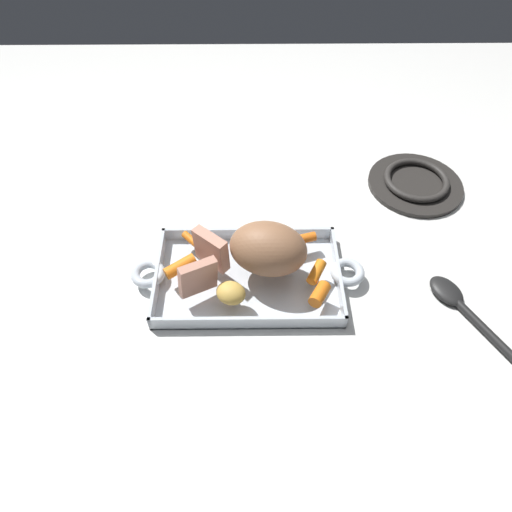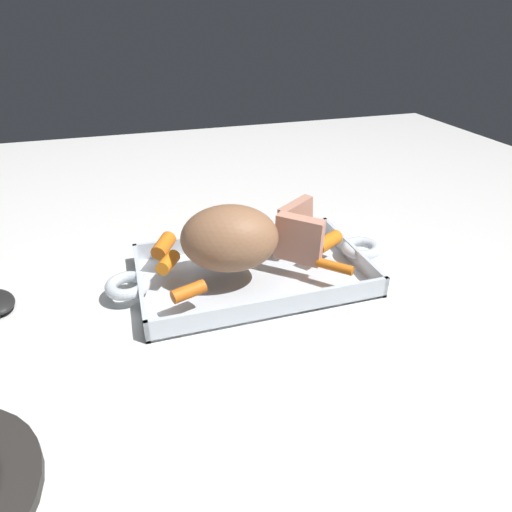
{
  "view_description": "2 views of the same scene",
  "coord_description": "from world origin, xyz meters",
  "px_view_note": "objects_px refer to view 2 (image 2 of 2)",
  "views": [
    {
      "loc": [
        -0.01,
        0.5,
        0.68
      ],
      "look_at": [
        -0.02,
        -0.01,
        0.05
      ],
      "focal_mm": 31.27,
      "sensor_mm": 36.0,
      "label": 1
    },
    {
      "loc": [
        -0.16,
        -0.54,
        0.37
      ],
      "look_at": [
        0.0,
        -0.02,
        0.05
      ],
      "focal_mm": 30.64,
      "sensor_mm": 36.0,
      "label": 2
    }
  ],
  "objects_px": {
    "roasting_dish": "(253,273)",
    "roast_slice_thick": "(299,239)",
    "pork_roast": "(230,238)",
    "baby_carrot_short": "(327,242)",
    "potato_halved": "(258,229)",
    "baby_carrot_center_left": "(168,262)",
    "baby_carrot_northwest": "(164,246)",
    "baby_carrot_southeast": "(189,291)",
    "baby_carrot_center_right": "(335,266)",
    "roast_slice_thin": "(296,222)"
  },
  "relations": [
    {
      "from": "roasting_dish",
      "to": "roast_slice_thick",
      "type": "height_order",
      "value": "roast_slice_thick"
    },
    {
      "from": "roast_slice_thick",
      "to": "roasting_dish",
      "type": "bearing_deg",
      "value": 163.3
    },
    {
      "from": "pork_roast",
      "to": "baby_carrot_short",
      "type": "bearing_deg",
      "value": 3.24
    },
    {
      "from": "baby_carrot_short",
      "to": "potato_halved",
      "type": "xyz_separation_m",
      "value": [
        -0.09,
        0.06,
        0.01
      ]
    },
    {
      "from": "baby_carrot_center_left",
      "to": "baby_carrot_northwest",
      "type": "bearing_deg",
      "value": 90.62
    },
    {
      "from": "baby_carrot_southeast",
      "to": "potato_halved",
      "type": "height_order",
      "value": "potato_halved"
    },
    {
      "from": "roasting_dish",
      "to": "baby_carrot_center_right",
      "type": "relative_size",
      "value": 8.01
    },
    {
      "from": "pork_roast",
      "to": "baby_carrot_center_left",
      "type": "bearing_deg",
      "value": 164.8
    },
    {
      "from": "baby_carrot_center_left",
      "to": "baby_carrot_southeast",
      "type": "bearing_deg",
      "value": -78.87
    },
    {
      "from": "pork_roast",
      "to": "baby_carrot_northwest",
      "type": "height_order",
      "value": "pork_roast"
    },
    {
      "from": "baby_carrot_short",
      "to": "potato_halved",
      "type": "relative_size",
      "value": 1.13
    },
    {
      "from": "roast_slice_thin",
      "to": "roast_slice_thick",
      "type": "bearing_deg",
      "value": -107.53
    },
    {
      "from": "baby_carrot_southeast",
      "to": "baby_carrot_short",
      "type": "xyz_separation_m",
      "value": [
        0.23,
        0.07,
        0.0
      ]
    },
    {
      "from": "baby_carrot_center_left",
      "to": "baby_carrot_northwest",
      "type": "height_order",
      "value": "baby_carrot_northwest"
    },
    {
      "from": "baby_carrot_short",
      "to": "pork_roast",
      "type": "bearing_deg",
      "value": -176.76
    },
    {
      "from": "baby_carrot_short",
      "to": "baby_carrot_northwest",
      "type": "bearing_deg",
      "value": 165.46
    },
    {
      "from": "baby_carrot_center_right",
      "to": "baby_carrot_northwest",
      "type": "relative_size",
      "value": 1.18
    },
    {
      "from": "roast_slice_thick",
      "to": "baby_carrot_northwest",
      "type": "xyz_separation_m",
      "value": [
        -0.19,
        0.08,
        -0.02
      ]
    },
    {
      "from": "pork_roast",
      "to": "baby_carrot_northwest",
      "type": "distance_m",
      "value": 0.12
    },
    {
      "from": "pork_roast",
      "to": "baby_carrot_center_left",
      "type": "relative_size",
      "value": 2.96
    },
    {
      "from": "baby_carrot_center_right",
      "to": "baby_carrot_northwest",
      "type": "height_order",
      "value": "baby_carrot_northwest"
    },
    {
      "from": "roast_slice_thick",
      "to": "roast_slice_thin",
      "type": "distance_m",
      "value": 0.06
    },
    {
      "from": "roast_slice_thick",
      "to": "roast_slice_thin",
      "type": "xyz_separation_m",
      "value": [
        0.02,
        0.06,
        -0.0
      ]
    },
    {
      "from": "roast_slice_thin",
      "to": "baby_carrot_center_right",
      "type": "relative_size",
      "value": 1.24
    },
    {
      "from": "baby_carrot_center_left",
      "to": "baby_carrot_southeast",
      "type": "distance_m",
      "value": 0.08
    },
    {
      "from": "roasting_dish",
      "to": "baby_carrot_northwest",
      "type": "relative_size",
      "value": 9.45
    },
    {
      "from": "roasting_dish",
      "to": "roast_slice_thick",
      "type": "bearing_deg",
      "value": -16.7
    },
    {
      "from": "pork_roast",
      "to": "baby_carrot_southeast",
      "type": "bearing_deg",
      "value": -140.72
    },
    {
      "from": "baby_carrot_center_right",
      "to": "potato_halved",
      "type": "xyz_separation_m",
      "value": [
        -0.08,
        0.13,
        0.01
      ]
    },
    {
      "from": "pork_roast",
      "to": "baby_carrot_short",
      "type": "height_order",
      "value": "pork_roast"
    },
    {
      "from": "pork_roast",
      "to": "baby_carrot_southeast",
      "type": "relative_size",
      "value": 3.05
    },
    {
      "from": "baby_carrot_center_right",
      "to": "baby_carrot_southeast",
      "type": "relative_size",
      "value": 1.18
    },
    {
      "from": "roast_slice_thick",
      "to": "potato_halved",
      "type": "xyz_separation_m",
      "value": [
        -0.04,
        0.08,
        -0.02
      ]
    },
    {
      "from": "pork_roast",
      "to": "baby_carrot_northwest",
      "type": "xyz_separation_m",
      "value": [
        -0.09,
        0.07,
        -0.04
      ]
    },
    {
      "from": "baby_carrot_short",
      "to": "roasting_dish",
      "type": "bearing_deg",
      "value": 179.7
    },
    {
      "from": "baby_carrot_center_right",
      "to": "roast_slice_thick",
      "type": "bearing_deg",
      "value": 131.29
    },
    {
      "from": "roasting_dish",
      "to": "baby_carrot_center_left",
      "type": "distance_m",
      "value": 0.13
    },
    {
      "from": "roast_slice_thick",
      "to": "baby_carrot_northwest",
      "type": "relative_size",
      "value": 1.53
    },
    {
      "from": "baby_carrot_center_right",
      "to": "baby_carrot_northwest",
      "type": "xyz_separation_m",
      "value": [
        -0.23,
        0.13,
        0.0
      ]
    },
    {
      "from": "pork_roast",
      "to": "baby_carrot_short",
      "type": "xyz_separation_m",
      "value": [
        0.16,
        0.01,
        -0.04
      ]
    },
    {
      "from": "roast_slice_thick",
      "to": "baby_carrot_southeast",
      "type": "relative_size",
      "value": 1.54
    },
    {
      "from": "roasting_dish",
      "to": "baby_carrot_short",
      "type": "distance_m",
      "value": 0.13
    },
    {
      "from": "roasting_dish",
      "to": "baby_carrot_southeast",
      "type": "bearing_deg",
      "value": -147.82
    },
    {
      "from": "roast_slice_thick",
      "to": "baby_carrot_center_right",
      "type": "relative_size",
      "value": 1.3
    },
    {
      "from": "roast_slice_thin",
      "to": "baby_carrot_short",
      "type": "bearing_deg",
      "value": -48.56
    },
    {
      "from": "roast_slice_thick",
      "to": "baby_carrot_center_left",
      "type": "height_order",
      "value": "roast_slice_thick"
    },
    {
      "from": "roasting_dish",
      "to": "baby_carrot_southeast",
      "type": "distance_m",
      "value": 0.13
    },
    {
      "from": "baby_carrot_center_right",
      "to": "potato_halved",
      "type": "relative_size",
      "value": 1.04
    },
    {
      "from": "baby_carrot_southeast",
      "to": "baby_carrot_northwest",
      "type": "bearing_deg",
      "value": 97.23
    },
    {
      "from": "roast_slice_thick",
      "to": "baby_carrot_center_right",
      "type": "bearing_deg",
      "value": -48.71
    }
  ]
}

